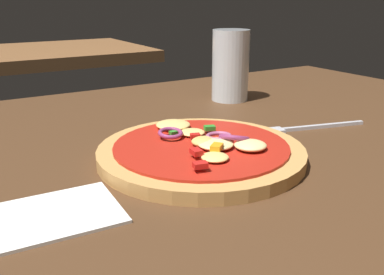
# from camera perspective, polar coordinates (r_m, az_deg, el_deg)

# --- Properties ---
(dining_table) EXTENTS (1.17, 0.81, 0.04)m
(dining_table) POSITION_cam_1_polar(r_m,az_deg,el_deg) (0.52, 2.31, -3.82)
(dining_table) COLOR #4C301C
(dining_table) RESTS_ON ground
(pizza) EXTENTS (0.24, 0.24, 0.03)m
(pizza) POSITION_cam_1_polar(r_m,az_deg,el_deg) (0.49, 1.29, -1.80)
(pizza) COLOR tan
(pizza) RESTS_ON dining_table
(fork) EXTENTS (0.18, 0.06, 0.01)m
(fork) POSITION_cam_1_polar(r_m,az_deg,el_deg) (0.61, 14.65, 1.23)
(fork) COLOR silver
(fork) RESTS_ON dining_table
(beer_glass) EXTENTS (0.06, 0.06, 0.12)m
(beer_glass) POSITION_cam_1_polar(r_m,az_deg,el_deg) (0.76, 5.20, 9.37)
(beer_glass) COLOR silver
(beer_glass) RESTS_ON dining_table
(napkin) EXTENTS (0.11, 0.09, 0.00)m
(napkin) POSITION_cam_1_polar(r_m,az_deg,el_deg) (0.38, -18.02, -9.84)
(napkin) COLOR white
(napkin) RESTS_ON dining_table
(background_table) EXTENTS (0.71, 0.51, 0.04)m
(background_table) POSITION_cam_1_polar(r_m,az_deg,el_deg) (1.60, -19.78, 10.44)
(background_table) COLOR brown
(background_table) RESTS_ON ground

